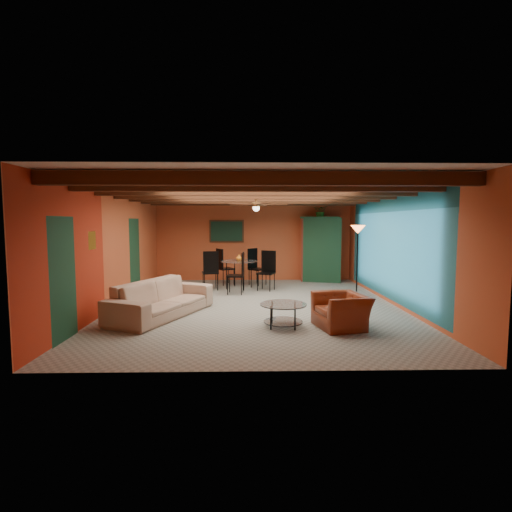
{
  "coord_description": "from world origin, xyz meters",
  "views": [
    {
      "loc": [
        -0.2,
        -8.88,
        1.95
      ],
      "look_at": [
        0.0,
        0.2,
        1.15
      ],
      "focal_mm": 26.9,
      "sensor_mm": 36.0,
      "label": 1
    }
  ],
  "objects_px": {
    "vase": "(239,247)",
    "armoire": "(320,250)",
    "armchair": "(341,311)",
    "dining_table": "(239,269)",
    "coffee_table": "(283,315)",
    "potted_plant": "(321,211)",
    "floor_lamp": "(357,261)",
    "sofa": "(162,298)"
  },
  "relations": [
    {
      "from": "vase",
      "to": "armoire",
      "type": "bearing_deg",
      "value": 27.42
    },
    {
      "from": "armchair",
      "to": "dining_table",
      "type": "relative_size",
      "value": 0.44
    },
    {
      "from": "coffee_table",
      "to": "potted_plant",
      "type": "relative_size",
      "value": 1.73
    },
    {
      "from": "potted_plant",
      "to": "vase",
      "type": "height_order",
      "value": "potted_plant"
    },
    {
      "from": "coffee_table",
      "to": "dining_table",
      "type": "distance_m",
      "value": 4.29
    },
    {
      "from": "dining_table",
      "to": "potted_plant",
      "type": "bearing_deg",
      "value": 27.42
    },
    {
      "from": "coffee_table",
      "to": "floor_lamp",
      "type": "xyz_separation_m",
      "value": [
        2.19,
        2.83,
        0.72
      ]
    },
    {
      "from": "dining_table",
      "to": "armoire",
      "type": "xyz_separation_m",
      "value": [
        2.65,
        1.38,
        0.46
      ]
    },
    {
      "from": "sofa",
      "to": "dining_table",
      "type": "height_order",
      "value": "dining_table"
    },
    {
      "from": "armchair",
      "to": "potted_plant",
      "type": "relative_size",
      "value": 1.93
    },
    {
      "from": "armoire",
      "to": "floor_lamp",
      "type": "distance_m",
      "value": 2.77
    },
    {
      "from": "dining_table",
      "to": "potted_plant",
      "type": "xyz_separation_m",
      "value": [
        2.65,
        1.38,
        1.75
      ]
    },
    {
      "from": "potted_plant",
      "to": "vase",
      "type": "distance_m",
      "value": 3.18
    },
    {
      "from": "coffee_table",
      "to": "floor_lamp",
      "type": "distance_m",
      "value": 3.64
    },
    {
      "from": "sofa",
      "to": "coffee_table",
      "type": "relative_size",
      "value": 2.92
    },
    {
      "from": "sofa",
      "to": "armchair",
      "type": "height_order",
      "value": "sofa"
    },
    {
      "from": "coffee_table",
      "to": "floor_lamp",
      "type": "bearing_deg",
      "value": 52.29
    },
    {
      "from": "armchair",
      "to": "dining_table",
      "type": "distance_m",
      "value": 4.7
    },
    {
      "from": "potted_plant",
      "to": "armoire",
      "type": "bearing_deg",
      "value": 0.0
    },
    {
      "from": "armchair",
      "to": "sofa",
      "type": "bearing_deg",
      "value": -117.57
    },
    {
      "from": "floor_lamp",
      "to": "vase",
      "type": "xyz_separation_m",
      "value": [
        -3.1,
        1.35,
        0.29
      ]
    },
    {
      "from": "sofa",
      "to": "dining_table",
      "type": "distance_m",
      "value": 3.64
    },
    {
      "from": "coffee_table",
      "to": "vase",
      "type": "height_order",
      "value": "vase"
    },
    {
      "from": "sofa",
      "to": "coffee_table",
      "type": "distance_m",
      "value": 2.6
    },
    {
      "from": "sofa",
      "to": "potted_plant",
      "type": "bearing_deg",
      "value": -17.86
    },
    {
      "from": "coffee_table",
      "to": "armoire",
      "type": "height_order",
      "value": "armoire"
    },
    {
      "from": "sofa",
      "to": "armoire",
      "type": "distance_m",
      "value": 6.31
    },
    {
      "from": "potted_plant",
      "to": "floor_lamp",
      "type": "bearing_deg",
      "value": -80.64
    },
    {
      "from": "armchair",
      "to": "coffee_table",
      "type": "height_order",
      "value": "armchair"
    },
    {
      "from": "sofa",
      "to": "dining_table",
      "type": "relative_size",
      "value": 1.15
    },
    {
      "from": "floor_lamp",
      "to": "potted_plant",
      "type": "xyz_separation_m",
      "value": [
        -0.45,
        2.73,
        1.38
      ]
    },
    {
      "from": "floor_lamp",
      "to": "sofa",
      "type": "bearing_deg",
      "value": -157.22
    },
    {
      "from": "dining_table",
      "to": "vase",
      "type": "height_order",
      "value": "vase"
    },
    {
      "from": "coffee_table",
      "to": "potted_plant",
      "type": "height_order",
      "value": "potted_plant"
    },
    {
      "from": "floor_lamp",
      "to": "potted_plant",
      "type": "relative_size",
      "value": 3.76
    },
    {
      "from": "dining_table",
      "to": "armoire",
      "type": "height_order",
      "value": "armoire"
    },
    {
      "from": "coffee_table",
      "to": "vase",
      "type": "distance_m",
      "value": 4.4
    },
    {
      "from": "vase",
      "to": "potted_plant",
      "type": "bearing_deg",
      "value": 27.42
    },
    {
      "from": "armchair",
      "to": "floor_lamp",
      "type": "relative_size",
      "value": 0.51
    },
    {
      "from": "armchair",
      "to": "armoire",
      "type": "relative_size",
      "value": 0.47
    },
    {
      "from": "armchair",
      "to": "armoire",
      "type": "xyz_separation_m",
      "value": [
        0.66,
        5.63,
        0.72
      ]
    },
    {
      "from": "coffee_table",
      "to": "floor_lamp",
      "type": "relative_size",
      "value": 0.46
    }
  ]
}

